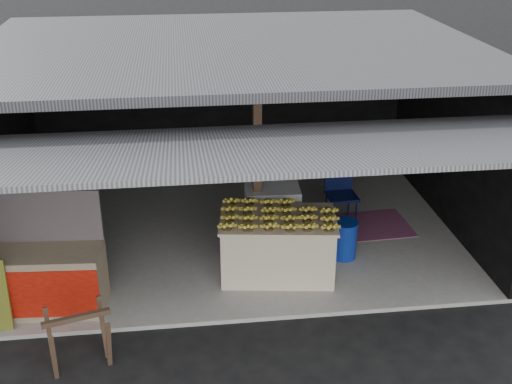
{
  "coord_description": "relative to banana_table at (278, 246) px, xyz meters",
  "views": [
    {
      "loc": [
        -0.77,
        -6.66,
        4.91
      ],
      "look_at": [
        0.24,
        1.55,
        1.1
      ],
      "focal_mm": 45.0,
      "sensor_mm": 36.0,
      "label": 1
    }
  ],
  "objects": [
    {
      "name": "plastic_chair",
      "position": [
        1.25,
        1.5,
        0.14
      ],
      "size": [
        0.49,
        0.49,
        0.99
      ],
      "rotation": [
        0.0,
        0.0,
        0.06
      ],
      "color": "#091034",
      "rests_on": "concrete_slab"
    },
    {
      "name": "banana_pile",
      "position": [
        -0.0,
        0.0,
        0.52
      ],
      "size": [
        1.57,
        1.07,
        0.17
      ],
      "primitive_type": null,
      "rotation": [
        0.0,
        0.0,
        -0.14
      ],
      "color": "gold",
      "rests_on": "banana_table"
    },
    {
      "name": "picture_frames",
      "position": [
        -0.65,
        3.86,
        1.43
      ],
      "size": [
        1.62,
        0.04,
        0.46
      ],
      "color": "black",
      "rests_on": "shophouse"
    },
    {
      "name": "banana_table",
      "position": [
        0.0,
        0.0,
        0.0
      ],
      "size": [
        1.71,
        1.19,
        0.88
      ],
      "rotation": [
        0.0,
        0.0,
        -0.14
      ],
      "color": "beige",
      "rests_on": "concrete_slab"
    },
    {
      "name": "water_barrel",
      "position": [
        1.04,
        0.33,
        -0.17
      ],
      "size": [
        0.37,
        0.37,
        0.55
      ],
      "primitive_type": "cylinder",
      "color": "navy",
      "rests_on": "concrete_slab"
    },
    {
      "name": "shophouse",
      "position": [
        -0.48,
        1.78,
        1.6
      ],
      "size": [
        7.4,
        7.29,
        3.02
      ],
      "color": "black",
      "rests_on": "ground"
    },
    {
      "name": "sawhorse",
      "position": [
        -2.51,
        -1.66,
        -0.04
      ],
      "size": [
        0.79,
        0.78,
        0.72
      ],
      "rotation": [
        0.0,
        0.0,
        0.27
      ],
      "color": "#4B3325",
      "rests_on": "ground"
    },
    {
      "name": "magenta_rug",
      "position": [
        1.59,
        1.24,
        -0.44
      ],
      "size": [
        1.55,
        1.08,
        0.01
      ],
      "primitive_type": "cube",
      "rotation": [
        0.0,
        0.0,
        0.05
      ],
      "color": "#661646",
      "rests_on": "concrete_slab"
    },
    {
      "name": "ground",
      "position": [
        -0.48,
        -1.03,
        -0.5
      ],
      "size": [
        80.0,
        80.0,
        0.0
      ],
      "primitive_type": "plane",
      "color": "black",
      "rests_on": "ground"
    },
    {
      "name": "concrete_slab",
      "position": [
        -0.48,
        1.47,
        -0.47
      ],
      "size": [
        7.0,
        5.0,
        0.06
      ],
      "primitive_type": "cube",
      "color": "gray",
      "rests_on": "ground"
    },
    {
      "name": "neighbor_stall",
      "position": [
        -3.08,
        -0.47,
        0.02
      ],
      "size": [
        1.53,
        0.78,
        1.54
      ],
      "rotation": [
        0.0,
        0.0,
        -0.07
      ],
      "color": "#998466",
      "rests_on": "concrete_slab"
    },
    {
      "name": "white_crate",
      "position": [
        0.06,
        0.93,
        0.01
      ],
      "size": [
        0.84,
        0.6,
        0.91
      ],
      "rotation": [
        0.0,
        0.0,
        -0.05
      ],
      "color": "white",
      "rests_on": "concrete_slab"
    }
  ]
}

